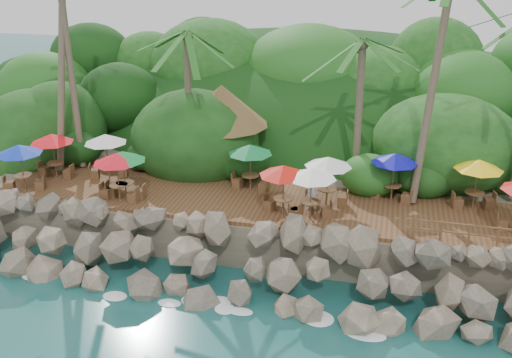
# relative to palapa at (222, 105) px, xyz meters

# --- Properties ---
(ground) EXTENTS (140.00, 140.00, 0.00)m
(ground) POSITION_rel_palapa_xyz_m (2.91, -10.09, -5.79)
(ground) COLOR #19514F
(ground) RESTS_ON ground
(land_base) EXTENTS (32.00, 25.20, 2.10)m
(land_base) POSITION_rel_palapa_xyz_m (2.91, 5.91, -4.74)
(land_base) COLOR gray
(land_base) RESTS_ON ground
(jungle_hill) EXTENTS (44.80, 28.00, 15.40)m
(jungle_hill) POSITION_rel_palapa_xyz_m (2.91, 13.41, -5.79)
(jungle_hill) COLOR #143811
(jungle_hill) RESTS_ON ground
(seawall) EXTENTS (29.00, 4.00, 2.30)m
(seawall) POSITION_rel_palapa_xyz_m (2.91, -8.09, -4.64)
(seawall) COLOR gray
(seawall) RESTS_ON ground
(terrace) EXTENTS (26.00, 5.00, 0.20)m
(terrace) POSITION_rel_palapa_xyz_m (2.91, -4.09, -3.59)
(terrace) COLOR brown
(terrace) RESTS_ON land_base
(jungle_foliage) EXTENTS (44.00, 16.00, 12.00)m
(jungle_foliage) POSITION_rel_palapa_xyz_m (2.91, 4.91, -5.79)
(jungle_foliage) COLOR #143811
(jungle_foliage) RESTS_ON ground
(foam_line) EXTENTS (25.20, 0.80, 0.06)m
(foam_line) POSITION_rel_palapa_xyz_m (2.91, -9.79, -5.76)
(foam_line) COLOR white
(foam_line) RESTS_ON ground
(palapa) EXTENTS (5.05, 5.05, 4.60)m
(palapa) POSITION_rel_palapa_xyz_m (0.00, 0.00, 0.00)
(palapa) COLOR brown
(palapa) RESTS_ON ground
(dining_clusters) EXTENTS (25.63, 5.42, 2.41)m
(dining_clusters) POSITION_rel_palapa_xyz_m (2.24, -4.22, -1.49)
(dining_clusters) COLOR brown
(dining_clusters) RESTS_ON terrace
(waiter) EXTENTS (0.76, 0.65, 1.76)m
(waiter) POSITION_rel_palapa_xyz_m (5.66, -4.44, -2.61)
(waiter) COLOR white
(waiter) RESTS_ON terrace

